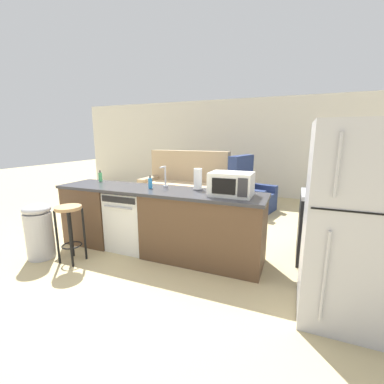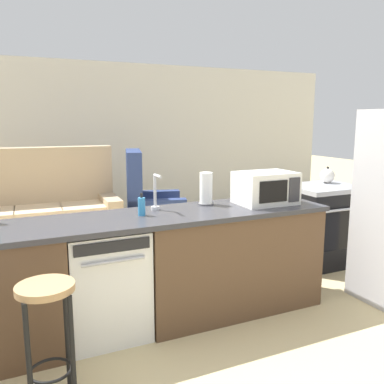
{
  "view_description": "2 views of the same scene",
  "coord_description": "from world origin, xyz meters",
  "px_view_note": "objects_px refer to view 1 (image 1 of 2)",
  "views": [
    {
      "loc": [
        1.88,
        -2.95,
        1.58
      ],
      "look_at": [
        0.59,
        0.21,
        0.85
      ],
      "focal_mm": 24.0,
      "sensor_mm": 36.0,
      "label": 1
    },
    {
      "loc": [
        -0.86,
        -2.92,
        1.63
      ],
      "look_at": [
        0.57,
        0.2,
        1.02
      ],
      "focal_mm": 38.0,
      "sensor_mm": 36.0,
      "label": 2
    }
  ],
  "objects_px": {
    "dishwasher": "(133,219)",
    "refrigerator": "(351,225)",
    "paper_towel_roll": "(198,179)",
    "soap_bottle": "(150,183)",
    "armchair": "(249,195)",
    "dish_soap_bottle": "(100,177)",
    "kettle": "(350,186)",
    "couch": "(185,188)",
    "stove_range": "(331,229)",
    "bar_stool": "(69,222)",
    "trash_bin": "(39,230)",
    "microwave": "(231,184)"
  },
  "relations": [
    {
      "from": "soap_bottle",
      "to": "trash_bin",
      "type": "xyz_separation_m",
      "value": [
        -1.26,
        -0.77,
        -0.59
      ]
    },
    {
      "from": "stove_range",
      "to": "dish_soap_bottle",
      "type": "xyz_separation_m",
      "value": [
        -3.32,
        -0.34,
        0.52
      ]
    },
    {
      "from": "trash_bin",
      "to": "kettle",
      "type": "bearing_deg",
      "value": 21.02
    },
    {
      "from": "paper_towel_roll",
      "to": "refrigerator",
      "type": "bearing_deg",
      "value": -23.63
    },
    {
      "from": "stove_range",
      "to": "refrigerator",
      "type": "relative_size",
      "value": 0.52
    },
    {
      "from": "dish_soap_bottle",
      "to": "armchair",
      "type": "xyz_separation_m",
      "value": [
        1.93,
        2.38,
        -0.62
      ]
    },
    {
      "from": "dishwasher",
      "to": "microwave",
      "type": "xyz_separation_m",
      "value": [
        1.43,
        -0.0,
        0.62
      ]
    },
    {
      "from": "dishwasher",
      "to": "armchair",
      "type": "bearing_deg",
      "value": 64.91
    },
    {
      "from": "trash_bin",
      "to": "microwave",
      "type": "bearing_deg",
      "value": 17.43
    },
    {
      "from": "dish_soap_bottle",
      "to": "couch",
      "type": "height_order",
      "value": "couch"
    },
    {
      "from": "microwave",
      "to": "soap_bottle",
      "type": "bearing_deg",
      "value": 179.07
    },
    {
      "from": "paper_towel_roll",
      "to": "dish_soap_bottle",
      "type": "height_order",
      "value": "paper_towel_roll"
    },
    {
      "from": "microwave",
      "to": "couch",
      "type": "height_order",
      "value": "couch"
    },
    {
      "from": "paper_towel_roll",
      "to": "armchair",
      "type": "distance_m",
      "value": 2.52
    },
    {
      "from": "stove_range",
      "to": "microwave",
      "type": "xyz_separation_m",
      "value": [
        -1.17,
        -0.55,
        0.59
      ]
    },
    {
      "from": "dish_soap_bottle",
      "to": "bar_stool",
      "type": "relative_size",
      "value": 0.24
    },
    {
      "from": "soap_bottle",
      "to": "kettle",
      "type": "relative_size",
      "value": 0.86
    },
    {
      "from": "armchair",
      "to": "kettle",
      "type": "bearing_deg",
      "value": -50.86
    },
    {
      "from": "refrigerator",
      "to": "soap_bottle",
      "type": "relative_size",
      "value": 9.76
    },
    {
      "from": "refrigerator",
      "to": "kettle",
      "type": "xyz_separation_m",
      "value": [
        0.17,
        1.23,
        0.13
      ]
    },
    {
      "from": "soap_bottle",
      "to": "armchair",
      "type": "relative_size",
      "value": 0.15
    },
    {
      "from": "paper_towel_roll",
      "to": "dish_soap_bottle",
      "type": "relative_size",
      "value": 1.6
    },
    {
      "from": "dishwasher",
      "to": "dish_soap_bottle",
      "type": "relative_size",
      "value": 4.77
    },
    {
      "from": "dishwasher",
      "to": "paper_towel_roll",
      "type": "height_order",
      "value": "paper_towel_roll"
    },
    {
      "from": "dishwasher",
      "to": "refrigerator",
      "type": "relative_size",
      "value": 0.49
    },
    {
      "from": "microwave",
      "to": "armchair",
      "type": "relative_size",
      "value": 0.42
    },
    {
      "from": "microwave",
      "to": "stove_range",
      "type": "bearing_deg",
      "value": 25.24
    },
    {
      "from": "stove_range",
      "to": "armchair",
      "type": "bearing_deg",
      "value": 124.19
    },
    {
      "from": "couch",
      "to": "kettle",
      "type": "bearing_deg",
      "value": -31.88
    },
    {
      "from": "bar_stool",
      "to": "couch",
      "type": "bearing_deg",
      "value": 86.91
    },
    {
      "from": "stove_range",
      "to": "dish_soap_bottle",
      "type": "relative_size",
      "value": 5.11
    },
    {
      "from": "soap_bottle",
      "to": "armchair",
      "type": "distance_m",
      "value": 2.8
    },
    {
      "from": "refrigerator",
      "to": "stove_range",
      "type": "bearing_deg",
      "value": 89.99
    },
    {
      "from": "paper_towel_roll",
      "to": "trash_bin",
      "type": "relative_size",
      "value": 0.38
    },
    {
      "from": "dishwasher",
      "to": "bar_stool",
      "type": "relative_size",
      "value": 1.14
    },
    {
      "from": "soap_bottle",
      "to": "trash_bin",
      "type": "relative_size",
      "value": 0.24
    },
    {
      "from": "soap_bottle",
      "to": "armchair",
      "type": "xyz_separation_m",
      "value": [
        0.91,
        2.57,
        -0.62
      ]
    },
    {
      "from": "soap_bottle",
      "to": "stove_range",
      "type": "bearing_deg",
      "value": 13.05
    },
    {
      "from": "trash_bin",
      "to": "armchair",
      "type": "height_order",
      "value": "armchair"
    },
    {
      "from": "paper_towel_roll",
      "to": "soap_bottle",
      "type": "relative_size",
      "value": 1.6
    },
    {
      "from": "kettle",
      "to": "stove_range",
      "type": "bearing_deg",
      "value": -142.29
    },
    {
      "from": "microwave",
      "to": "couch",
      "type": "bearing_deg",
      "value": 123.76
    },
    {
      "from": "kettle",
      "to": "armchair",
      "type": "xyz_separation_m",
      "value": [
        -1.56,
        1.91,
        -0.64
      ]
    },
    {
      "from": "kettle",
      "to": "couch",
      "type": "height_order",
      "value": "couch"
    },
    {
      "from": "dish_soap_bottle",
      "to": "kettle",
      "type": "distance_m",
      "value": 3.52
    },
    {
      "from": "dishwasher",
      "to": "bar_stool",
      "type": "xyz_separation_m",
      "value": [
        -0.47,
        -0.68,
        0.11
      ]
    },
    {
      "from": "kettle",
      "to": "bar_stool",
      "type": "bearing_deg",
      "value": -157.29
    },
    {
      "from": "bar_stool",
      "to": "paper_towel_roll",
      "type": "bearing_deg",
      "value": 31.18
    },
    {
      "from": "couch",
      "to": "bar_stool",
      "type": "bearing_deg",
      "value": -93.09
    },
    {
      "from": "kettle",
      "to": "trash_bin",
      "type": "bearing_deg",
      "value": -158.98
    }
  ]
}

